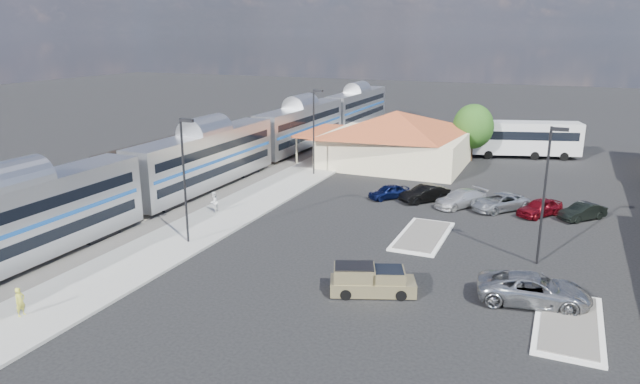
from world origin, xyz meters
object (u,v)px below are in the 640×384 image
at_px(coach_bus, 522,137).
at_px(station_depot, 395,138).
at_px(suv, 534,289).
at_px(pickup_truck, 373,281).

bearing_deg(coach_bus, station_depot, 111.54).
distance_m(station_depot, suv, 34.50).
bearing_deg(station_depot, suv, -61.02).
bearing_deg(suv, station_depot, 21.30).
height_order(station_depot, suv, station_depot).
distance_m(station_depot, pickup_truck, 33.58).
relative_size(pickup_truck, suv, 0.85).
relative_size(station_depot, coach_bus, 1.35).
bearing_deg(suv, coach_bus, -2.12).
height_order(pickup_truck, suv, suv).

